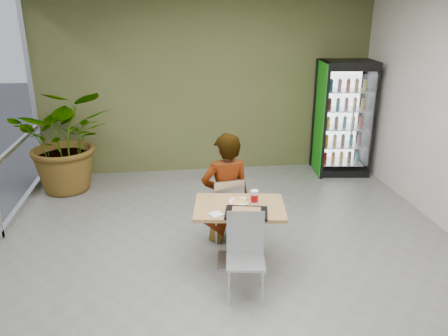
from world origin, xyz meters
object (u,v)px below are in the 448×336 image
Objects in this scene: beverage_fridge at (344,118)px; dining_table at (239,222)px; chair_near at (245,248)px; seated_woman at (226,199)px; potted_plant at (67,140)px; chair_far at (227,205)px; soda_cup at (254,197)px; cafeteria_tray at (246,213)px.

dining_table is at bearing -122.71° from beverage_fridge.
dining_table is 0.55m from chair_near.
seated_woman is (-0.08, 0.60, 0.04)m from dining_table.
chair_far is at bearing -41.58° from potted_plant.
seated_woman is at bearing -41.17° from potted_plant.
chair_near is 0.52× the size of potted_plant.
chair_far is 5.35× the size of soda_cup.
chair_far is 1.11m from chair_near.
beverage_fridge is at bearing 52.10° from soda_cup.
potted_plant is (-2.60, 2.61, 0.04)m from soda_cup.
soda_cup is (0.24, -0.52, 0.32)m from chair_far.
chair_far reaches higher than cafeteria_tray.
seated_woman is (-0.01, 0.04, 0.07)m from chair_far.
seated_woman is at bearing 100.96° from chair_near.
beverage_fridge is (2.45, 2.32, 0.51)m from chair_far.
cafeteria_tray is at bearing -118.37° from soda_cup.
beverage_fridge is (2.35, 3.10, 0.26)m from cafeteria_tray.
chair_far is at bearing 97.42° from cafeteria_tray.
dining_table is 0.32m from cafeteria_tray.
soda_cup is at bearing 61.63° from cafeteria_tray.
seated_woman reaches higher than dining_table.
cafeteria_tray is at bearing -120.20° from beverage_fridge.
dining_table is 1.28× the size of chair_far.
chair_far is 0.43× the size of beverage_fridge.
cafeteria_tray is at bearing -80.27° from dining_table.
soda_cup is 0.30m from cafeteria_tray.
dining_table is at bearing 99.73° from cafeteria_tray.
soda_cup is (0.25, -0.56, 0.25)m from seated_woman.
chair_near is 4.02m from potted_plant.
dining_table is 2.42× the size of cafeteria_tray.
seated_woman is 1.01× the size of potted_plant.
cafeteria_tray is at bearing -49.41° from potted_plant.
potted_plant is at bearing -49.18° from seated_woman.
potted_plant reaches higher than chair_near.
potted_plant reaches higher than dining_table.
potted_plant is (-2.36, 2.09, 0.35)m from chair_far.
dining_table is at bearing -47.58° from potted_plant.
chair_far is at bearing 99.34° from seated_woman.
soda_cup reaches higher than chair_near.
dining_table is 0.64× the size of seated_woman.
chair_near is (-0.03, -0.55, -0.01)m from dining_table.
chair_near is (0.04, -1.11, 0.01)m from chair_far.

